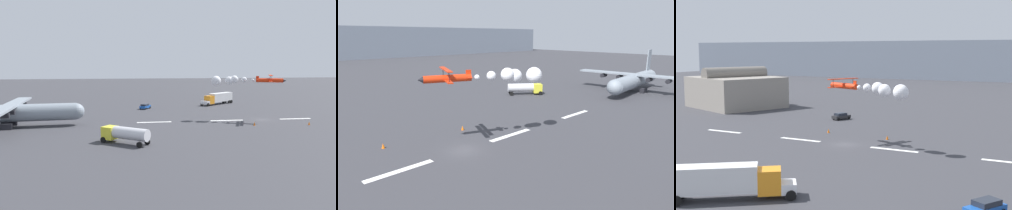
{
  "view_description": "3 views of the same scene",
  "coord_description": "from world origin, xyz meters",
  "views": [
    {
      "loc": [
        33.13,
        74.77,
        13.58
      ],
      "look_at": [
        22.92,
        0.0,
        3.97
      ],
      "focal_mm": 35.1,
      "sensor_mm": 36.0,
      "label": 1
    },
    {
      "loc": [
        -20.2,
        -29.95,
        14.97
      ],
      "look_at": [
        11.06,
        3.55,
        3.75
      ],
      "focal_mm": 30.57,
      "sensor_mm": 36.0,
      "label": 2
    },
    {
      "loc": [
        33.92,
        -65.2,
        15.5
      ],
      "look_at": [
        -0.95,
        1.59,
        6.36
      ],
      "focal_mm": 48.3,
      "sensor_mm": 36.0,
      "label": 3
    }
  ],
  "objects": [
    {
      "name": "followme_car_yellow",
      "position": [
        26.75,
        -22.6,
        0.81
      ],
      "size": [
        3.67,
        4.49,
        1.52
      ],
      "color": "#194CA5",
      "rests_on": "ground"
    },
    {
      "name": "semi_truck_orange",
      "position": [
        1.83,
        -30.66,
        2.12
      ],
      "size": [
        12.73,
        10.41,
        3.7
      ],
      "color": "silver",
      "rests_on": "ground"
    },
    {
      "name": "runway_stripe_3",
      "position": [
        8.71,
        0.0,
        0.01
      ],
      "size": [
        8.0,
        0.9,
        0.01
      ],
      "primitive_type": "cube",
      "color": "white",
      "rests_on": "ground"
    },
    {
      "name": "mountain_ridge_distant",
      "position": [
        0.0,
        172.31,
        10.27
      ],
      "size": [
        396.0,
        16.0,
        20.55
      ],
      "primitive_type": "cube",
      "color": "gray",
      "rests_on": "ground"
    },
    {
      "name": "stunt_biplane_red",
      "position": [
        6.55,
        -1.32,
        9.53
      ],
      "size": [
        16.48,
        8.56,
        2.61
      ],
      "color": "red"
    },
    {
      "name": "runway_stripe_4",
      "position": [
        26.14,
        0.0,
        0.01
      ],
      "size": [
        8.0,
        0.9,
        0.01
      ],
      "primitive_type": "cube",
      "color": "white",
      "rests_on": "ground"
    },
    {
      "name": "traffic_cone_far",
      "position": [
        4.71,
        7.07,
        0.38
      ],
      "size": [
        0.44,
        0.44,
        0.75
      ],
      "primitive_type": "cone",
      "color": "orange",
      "rests_on": "ground"
    },
    {
      "name": "traffic_cone_near",
      "position": [
        -7.61,
        8.02,
        0.38
      ],
      "size": [
        0.44,
        0.44,
        0.75
      ],
      "primitive_type": "cone",
      "color": "orange",
      "rests_on": "ground"
    },
    {
      "name": "ground_plane",
      "position": [
        0.0,
        0.0,
        0.0
      ],
      "size": [
        440.0,
        440.0,
        0.0
      ],
      "primitive_type": "plane",
      "color": "#38383D",
      "rests_on": "ground"
    },
    {
      "name": "hangar_building",
      "position": [
        -49.58,
        30.53,
        4.46
      ],
      "size": [
        27.71,
        25.69,
        10.99
      ],
      "color": "gray",
      "rests_on": "ground"
    },
    {
      "name": "runway_stripe_2",
      "position": [
        -8.71,
        0.0,
        0.01
      ],
      "size": [
        8.0,
        0.9,
        0.01
      ],
      "primitive_type": "cube",
      "color": "white",
      "rests_on": "ground"
    },
    {
      "name": "airport_staff_sedan",
      "position": [
        -13.18,
        23.59,
        0.81
      ],
      "size": [
        3.26,
        4.6,
        1.52
      ],
      "color": "#262628",
      "rests_on": "ground"
    },
    {
      "name": "runway_stripe_1",
      "position": [
        -26.14,
        0.0,
        0.01
      ],
      "size": [
        8.0,
        0.9,
        0.01
      ],
      "primitive_type": "cube",
      "color": "white",
      "rests_on": "ground"
    }
  ]
}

